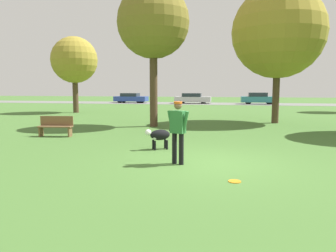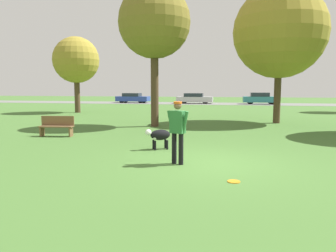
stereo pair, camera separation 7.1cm
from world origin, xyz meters
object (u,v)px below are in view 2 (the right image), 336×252
frisbee (234,181)px  parked_car_teal (260,98)px  tree_far_left (76,60)px  park_bench (57,125)px  parked_car_silver (195,98)px  parked_car_blue (133,98)px  person (178,128)px  tree_near_left (154,23)px  dog (159,135)px  tree_mid_center (280,32)px

frisbee → parked_car_teal: 33.96m
tree_far_left → park_bench: tree_far_left is taller
parked_car_silver → parked_car_teal: bearing=-1.0°
frisbee → tree_far_left: 21.78m
parked_car_blue → parked_car_silver: (8.14, -0.13, 0.01)m
parked_car_teal → parked_car_silver: bearing=177.7°
person → tree_far_left: (-11.04, 15.94, 3.18)m
tree_near_left → person: bearing=-71.9°
dog → parked_car_blue: (-10.80, 30.68, 0.17)m
tree_mid_center → park_bench: size_ratio=5.31×
person → tree_mid_center: 12.38m
frisbee → dog: bearing=126.6°
frisbee → parked_car_blue: (-13.24, 33.98, 0.63)m
tree_far_left → tree_mid_center: 15.63m
dog → tree_far_left: 17.66m
parked_car_teal → park_bench: 30.29m
tree_mid_center → parked_car_silver: (-7.39, 21.41, -4.44)m
person → parked_car_silver: bearing=117.2°
tree_mid_center → parked_car_silver: 23.08m
tree_mid_center → parked_car_blue: bearing=125.8°
dog → park_bench: park_bench is taller
tree_mid_center → tree_near_left: tree_mid_center is taller
dog → parked_car_teal: parked_car_teal is taller
tree_near_left → tree_mid_center: bearing=24.8°
parked_car_teal → tree_near_left: bearing=-108.2°
parked_car_blue → park_bench: parked_car_blue is taller
person → parked_car_blue: (-11.76, 32.59, -0.35)m
tree_mid_center → tree_near_left: (-6.42, -2.96, 0.20)m
tree_near_left → park_bench: 7.13m
parked_car_silver → parked_car_teal: (7.97, -0.02, 0.05)m
tree_mid_center → parked_car_teal: (0.58, 21.39, -4.38)m
tree_near_left → parked_car_teal: size_ratio=1.69×
tree_near_left → parked_car_silver: tree_near_left is taller
tree_far_left → person: bearing=-55.3°
frisbee → parked_car_silver: size_ratio=0.06×
tree_far_left → parked_car_blue: size_ratio=1.40×
dog → parked_car_silver: 30.67m
dog → park_bench: (-4.86, 2.00, -0.02)m
tree_mid_center → parked_car_silver: size_ratio=1.70×
parked_car_silver → park_bench: size_ratio=3.13×
parked_car_silver → parked_car_teal: size_ratio=1.07×
parked_car_silver → person: bearing=-84.5°
dog → frisbee: dog is taller
parked_car_teal → park_bench: size_ratio=2.93×
parked_car_blue → park_bench: size_ratio=2.99×
person → frisbee: bearing=-22.1°
person → tree_near_left: (-2.65, 8.09, 4.30)m
dog → parked_car_teal: size_ratio=0.23×
person → parked_car_silver: 32.67m
dog → tree_near_left: bearing=-105.4°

